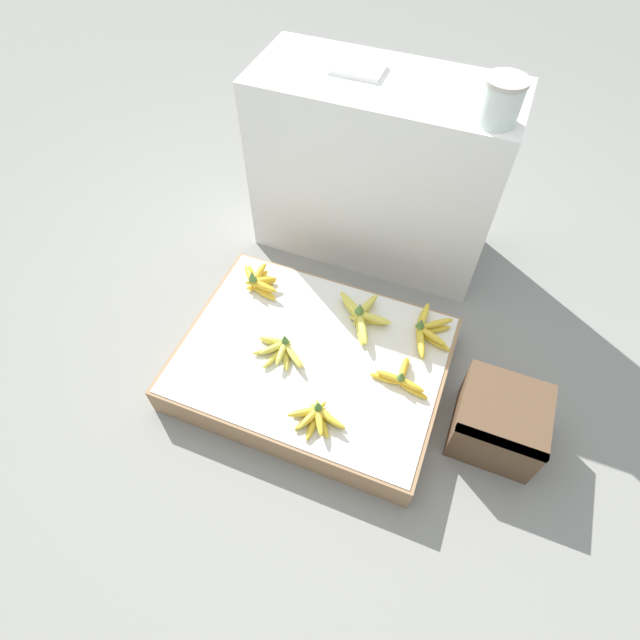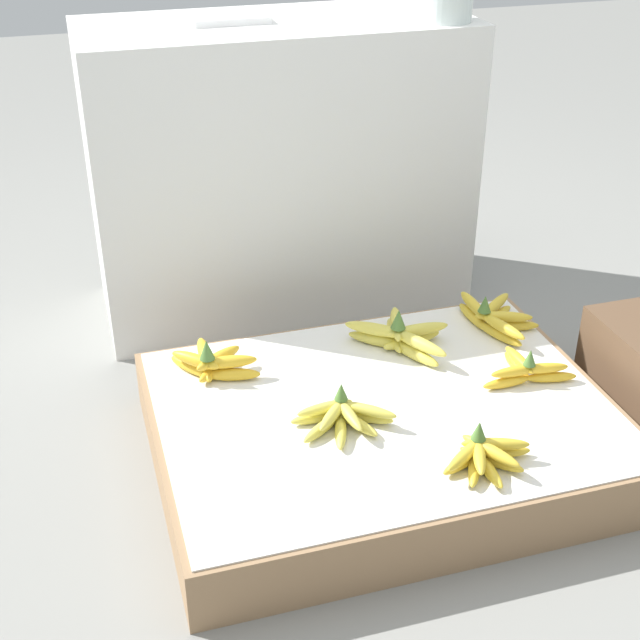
% 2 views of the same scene
% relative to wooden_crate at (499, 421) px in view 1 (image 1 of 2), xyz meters
% --- Properties ---
extents(ground_plane, '(10.00, 10.00, 0.00)m').
position_rel_wooden_crate_xyz_m(ground_plane, '(-0.75, 0.01, -0.12)').
color(ground_plane, gray).
extents(display_platform, '(1.05, 0.79, 0.15)m').
position_rel_wooden_crate_xyz_m(display_platform, '(-0.75, 0.01, -0.05)').
color(display_platform, '#997551').
rests_on(display_platform, ground_plane).
extents(back_vendor_table, '(1.08, 0.46, 0.85)m').
position_rel_wooden_crate_xyz_m(back_vendor_table, '(-0.77, 0.85, 0.30)').
color(back_vendor_table, white).
rests_on(back_vendor_table, ground_plane).
extents(wooden_crate, '(0.31, 0.30, 0.24)m').
position_rel_wooden_crate_xyz_m(wooden_crate, '(0.00, 0.00, 0.00)').
color(wooden_crate, brown).
rests_on(wooden_crate, ground_plane).
extents(banana_bunch_front_midright, '(0.22, 0.16, 0.10)m').
position_rel_wooden_crate_xyz_m(banana_bunch_front_midright, '(-0.63, -0.25, 0.05)').
color(banana_bunch_front_midright, gold).
rests_on(banana_bunch_front_midright, display_platform).
extents(banana_bunch_middle_midleft, '(0.23, 0.16, 0.09)m').
position_rel_wooden_crate_xyz_m(banana_bunch_middle_midleft, '(-0.86, -0.04, 0.05)').
color(banana_bunch_middle_midleft, '#DBCC4C').
rests_on(banana_bunch_middle_midleft, display_platform).
extents(banana_bunch_middle_right, '(0.24, 0.16, 0.09)m').
position_rel_wooden_crate_xyz_m(banana_bunch_middle_right, '(-0.39, 0.01, 0.06)').
color(banana_bunch_middle_right, gold).
rests_on(banana_bunch_middle_right, display_platform).
extents(banana_bunch_back_left, '(0.21, 0.17, 0.11)m').
position_rel_wooden_crate_xyz_m(banana_bunch_back_left, '(-1.10, 0.25, 0.06)').
color(banana_bunch_back_left, gold).
rests_on(banana_bunch_back_left, display_platform).
extents(banana_bunch_back_midright, '(0.26, 0.27, 0.11)m').
position_rel_wooden_crate_xyz_m(banana_bunch_back_midright, '(-0.62, 0.23, 0.06)').
color(banana_bunch_back_midright, '#DBCC4C').
rests_on(banana_bunch_back_midright, display_platform).
extents(banana_bunch_back_right, '(0.17, 0.28, 0.10)m').
position_rel_wooden_crate_xyz_m(banana_bunch_back_right, '(-0.35, 0.26, 0.06)').
color(banana_bunch_back_right, gold).
rests_on(banana_bunch_back_right, display_platform).
extents(glass_jar, '(0.15, 0.15, 0.16)m').
position_rel_wooden_crate_xyz_m(glass_jar, '(-0.34, 0.71, 0.81)').
color(glass_jar, silver).
rests_on(glass_jar, back_vendor_table).
extents(foam_tray_white, '(0.20, 0.14, 0.02)m').
position_rel_wooden_crate_xyz_m(foam_tray_white, '(-0.90, 0.87, 0.74)').
color(foam_tray_white, white).
rests_on(foam_tray_white, back_vendor_table).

